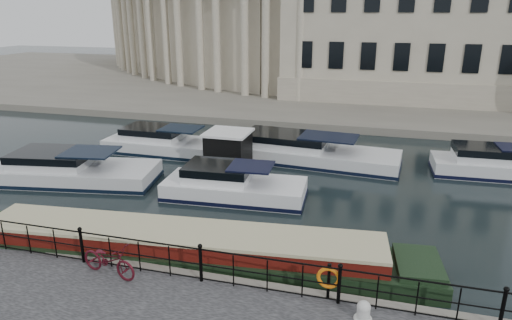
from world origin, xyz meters
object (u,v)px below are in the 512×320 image
(life_ring_post, at_px, (329,278))
(narrowboat, at_px, (180,252))
(bicycle, at_px, (109,260))
(harbour_hut, at_px, (228,153))
(mooring_bollard, at_px, (363,311))

(life_ring_post, height_order, narrowboat, life_ring_post)
(bicycle, height_order, narrowboat, bicycle)
(life_ring_post, bearing_deg, narrowboat, 162.78)
(narrowboat, distance_m, harbour_hut, 9.48)
(bicycle, xyz_separation_m, harbour_hut, (-0.12, 11.47, -0.12))
(narrowboat, bearing_deg, mooring_bollard, -25.23)
(life_ring_post, relative_size, harbour_hut, 0.34)
(life_ring_post, bearing_deg, harbour_hut, 121.02)
(harbour_hut, bearing_deg, bicycle, -88.95)
(bicycle, bearing_deg, narrowboat, -19.94)
(mooring_bollard, relative_size, harbour_hut, 0.17)
(bicycle, distance_m, life_ring_post, 6.49)
(bicycle, bearing_deg, mooring_bollard, -78.97)
(narrowboat, xyz_separation_m, harbour_hut, (-1.42, 9.35, 0.59))
(mooring_bollard, relative_size, life_ring_post, 0.50)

